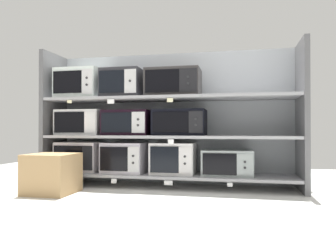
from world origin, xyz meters
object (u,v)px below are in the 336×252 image
at_px(microwave_4, 81,123).
at_px(microwave_9, 173,83).
at_px(microwave_7, 80,84).
at_px(microwave_5, 128,123).
at_px(shipping_carton, 52,174).
at_px(microwave_2, 173,158).
at_px(microwave_6, 180,122).
at_px(microwave_8, 124,84).
at_px(microwave_1, 126,157).
at_px(microwave_3, 227,163).
at_px(microwave_0, 80,157).

height_order(microwave_4, microwave_9, microwave_9).
bearing_deg(microwave_7, microwave_5, -0.02).
bearing_deg(shipping_carton, microwave_7, 90.85).
xyz_separation_m(microwave_2, microwave_7, (-1.08, 0.00, 0.83)).
xyz_separation_m(microwave_6, microwave_8, (-0.63, 0.00, 0.43)).
distance_m(microwave_5, microwave_7, 0.73).
xyz_separation_m(microwave_2, microwave_8, (-0.56, 0.00, 0.81)).
height_order(microwave_1, microwave_5, microwave_5).
relative_size(microwave_2, microwave_3, 0.89).
height_order(microwave_1, microwave_6, microwave_6).
relative_size(microwave_3, microwave_8, 1.20).
xyz_separation_m(microwave_2, microwave_3, (0.57, -0.00, -0.03)).
relative_size(microwave_2, microwave_5, 0.91).
xyz_separation_m(microwave_0, microwave_4, (0.02, 0.00, 0.39)).
bearing_deg(microwave_4, microwave_5, 0.01).
bearing_deg(microwave_9, microwave_5, 180.00).
xyz_separation_m(microwave_0, microwave_9, (1.09, 0.00, 0.81)).
xyz_separation_m(microwave_0, microwave_6, (1.16, 0.00, 0.38)).
height_order(microwave_0, microwave_9, microwave_9).
height_order(microwave_0, microwave_2, same).
xyz_separation_m(microwave_1, microwave_6, (0.61, 0.00, 0.38)).
bearing_deg(microwave_1, microwave_2, -0.02).
distance_m(microwave_6, shipping_carton, 1.38).
height_order(microwave_5, microwave_6, microwave_6).
relative_size(microwave_2, microwave_7, 0.94).
relative_size(microwave_0, microwave_4, 0.94).
height_order(microwave_3, microwave_9, microwave_9).
bearing_deg(microwave_2, microwave_3, -0.00).
bearing_deg(microwave_8, shipping_carton, -131.07).
relative_size(microwave_1, microwave_6, 0.83).
xyz_separation_m(microwave_4, shipping_carton, (-0.00, -0.59, -0.50)).
xyz_separation_m(microwave_2, microwave_5, (-0.51, 0.00, 0.38)).
xyz_separation_m(microwave_2, microwave_9, (0.00, 0.00, 0.81)).
distance_m(microwave_3, microwave_6, 0.65).
xyz_separation_m(microwave_2, shipping_carton, (-1.08, -0.59, -0.12)).
relative_size(microwave_0, microwave_5, 0.95).
bearing_deg(microwave_1, shipping_carton, -132.34).
xyz_separation_m(microwave_9, shipping_carton, (-1.08, -0.59, -0.92)).
distance_m(microwave_7, microwave_8, 0.52).
bearing_deg(microwave_0, microwave_2, -0.00).
relative_size(microwave_3, microwave_7, 1.06).
bearing_deg(microwave_0, microwave_3, -0.00).
height_order(microwave_9, shipping_carton, microwave_9).
bearing_deg(microwave_8, microwave_5, -0.10).
relative_size(microwave_5, shipping_carton, 1.19).
distance_m(microwave_1, microwave_8, 0.81).
xyz_separation_m(microwave_3, microwave_8, (-1.13, 0.00, 0.85)).
height_order(microwave_7, shipping_carton, microwave_7).
xyz_separation_m(microwave_1, microwave_8, (-0.02, 0.00, 0.81)).
distance_m(microwave_0, microwave_9, 1.36).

